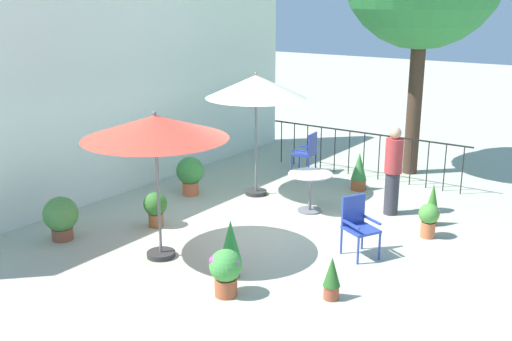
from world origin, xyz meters
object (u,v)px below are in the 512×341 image
(potted_plant_5, at_px, (429,218))
(cafe_table_0, at_px, (310,185))
(potted_plant_2, at_px, (332,277))
(potted_plant_6, at_px, (225,270))
(patio_chair_1, at_px, (358,223))
(potted_plant_8, at_px, (432,204))
(potted_plant_3, at_px, (155,207))
(potted_plant_7, at_px, (231,246))
(potted_plant_0, at_px, (359,171))
(patio_chair_0, at_px, (308,150))
(potted_plant_1, at_px, (61,216))
(potted_plant_4, at_px, (190,173))
(standing_person, at_px, (393,170))
(patio_umbrella_0, at_px, (256,88))
(patio_umbrella_1, at_px, (155,128))

(potted_plant_5, bearing_deg, cafe_table_0, 90.84)
(potted_plant_2, xyz_separation_m, potted_plant_6, (-0.74, 1.21, 0.06))
(patio_chair_1, height_order, potted_plant_5, patio_chair_1)
(potted_plant_8, bearing_deg, potted_plant_5, -165.77)
(potted_plant_3, height_order, potted_plant_7, potted_plant_7)
(potted_plant_7, bearing_deg, cafe_table_0, 8.74)
(patio_chair_1, relative_size, potted_plant_3, 1.51)
(cafe_table_0, relative_size, potted_plant_5, 1.40)
(potted_plant_0, height_order, potted_plant_5, potted_plant_0)
(potted_plant_3, height_order, potted_plant_8, potted_plant_8)
(potted_plant_5, bearing_deg, patio_chair_0, 58.82)
(potted_plant_1, bearing_deg, patio_chair_1, -62.05)
(potted_plant_4, bearing_deg, potted_plant_2, -117.06)
(patio_chair_0, distance_m, potted_plant_0, 1.62)
(standing_person, bearing_deg, potted_plant_2, -169.25)
(potted_plant_8, bearing_deg, patio_chair_0, 65.12)
(patio_umbrella_0, distance_m, potted_plant_6, 4.73)
(potted_plant_2, distance_m, potted_plant_7, 1.53)
(potted_plant_3, bearing_deg, potted_plant_0, -26.56)
(patio_chair_1, distance_m, potted_plant_0, 3.35)
(patio_umbrella_0, distance_m, cafe_table_0, 2.19)
(potted_plant_4, bearing_deg, patio_umbrella_1, -147.50)
(patio_umbrella_0, relative_size, potted_plant_8, 3.27)
(cafe_table_0, height_order, patio_chair_0, patio_chair_0)
(cafe_table_0, bearing_deg, patio_chair_1, -128.91)
(potted_plant_5, relative_size, potted_plant_7, 0.68)
(patio_chair_1, xyz_separation_m, potted_plant_5, (1.33, -0.66, -0.19))
(patio_chair_0, bearing_deg, potted_plant_6, -159.69)
(patio_umbrella_1, xyz_separation_m, potted_plant_1, (-0.43, 1.82, -1.62))
(potted_plant_0, height_order, standing_person, standing_person)
(cafe_table_0, bearing_deg, potted_plant_8, -73.78)
(potted_plant_2, relative_size, potted_plant_4, 0.77)
(patio_umbrella_1, distance_m, cafe_table_0, 3.56)
(patio_umbrella_0, xyz_separation_m, potted_plant_3, (-2.47, 0.40, -1.83))
(patio_umbrella_1, relative_size, potted_plant_8, 3.01)
(potted_plant_2, xyz_separation_m, potted_plant_8, (3.42, -0.14, 0.07))
(potted_plant_0, relative_size, potted_plant_5, 1.36)
(potted_plant_8, distance_m, standing_person, 0.94)
(patio_umbrella_0, xyz_separation_m, patio_chair_0, (1.98, -0.04, -1.66))
(patio_chair_1, height_order, potted_plant_3, patio_chair_1)
(patio_umbrella_1, relative_size, potted_plant_3, 3.69)
(potted_plant_3, relative_size, potted_plant_6, 0.94)
(patio_umbrella_1, bearing_deg, standing_person, -28.89)
(potted_plant_6, bearing_deg, cafe_table_0, 12.25)
(potted_plant_1, bearing_deg, patio_chair_0, -12.49)
(potted_plant_4, bearing_deg, standing_person, -71.37)
(potted_plant_6, bearing_deg, standing_person, -7.08)
(patio_chair_0, xyz_separation_m, potted_plant_4, (-2.76, 1.11, -0.07))
(potted_plant_1, bearing_deg, potted_plant_4, -3.23)
(standing_person, bearing_deg, cafe_table_0, 119.69)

